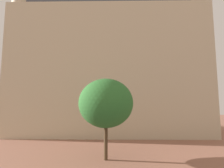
{
  "coord_description": "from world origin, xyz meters",
  "views": [
    {
      "loc": [
        -0.2,
        -1.49,
        4.44
      ],
      "look_at": [
        -0.38,
        9.74,
        5.71
      ],
      "focal_mm": 28.02,
      "sensor_mm": 36.0,
      "label": 1
    }
  ],
  "objects": [
    {
      "name": "landmark_building",
      "position": [
        -1.18,
        27.61,
        11.2
      ],
      "size": [
        28.31,
        14.13,
        35.42
      ],
      "color": "beige",
      "rests_on": "ground_plane"
    },
    {
      "name": "tree_curb_far",
      "position": [
        -0.94,
        12.94,
        4.49
      ],
      "size": [
        4.47,
        4.47,
        6.51
      ],
      "color": "#4C3823",
      "rests_on": "ground_plane"
    }
  ]
}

